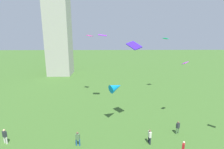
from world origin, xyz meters
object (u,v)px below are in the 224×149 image
Objects in this scene: person_1 at (178,127)px; person_5 at (5,135)px; person_0 at (183,147)px; person_2 at (78,138)px; kite_flying_6 at (185,63)px; kite_flying_5 at (134,45)px; person_3 at (150,136)px; kite_flying_0 at (90,36)px; kite_flying_1 at (103,35)px; kite_flying_4 at (116,87)px; kite_flying_3 at (165,38)px.

person_1 is 0.93× the size of person_5.
person_2 is at bearing -69.20° from person_0.
kite_flying_6 is (21.47, 5.09, 7.15)m from person_5.
kite_flying_6 reaches higher than person_5.
person_0 is 0.83× the size of kite_flying_5.
kite_flying_5 is (-1.48, 3.75, 9.57)m from person_3.
kite_flying_0 reaches higher than kite_flying_6.
kite_flying_5 reaches higher than person_0.
person_3 is 1.25× the size of kite_flying_1.
kite_flying_1 is at bearing 16.49° from person_3.
kite_flying_0 is at bearing -73.92° from kite_flying_6.
kite_flying_1 is (10.52, 10.64, 10.60)m from person_5.
kite_flying_1 is 0.72× the size of kite_flying_5.
person_2 is 18.83m from kite_flying_0.
kite_flying_5 reaches higher than person_1.
person_2 is at bearing 107.28° from kite_flying_4.
kite_flying_1 is 0.96× the size of kite_flying_3.
person_3 is at bearing 164.31° from kite_flying_5.
person_0 is 1.21× the size of kite_flying_0.
kite_flying_5 reaches higher than person_3.
kite_flying_4 is (4.39, -10.64, -6.40)m from kite_flying_0.
person_1 reaches higher than person_0.
person_1 is at bearing 155.63° from kite_flying_0.
person_2 is 1.18× the size of kite_flying_3.
person_1 is 20.79m from kite_flying_0.
person_2 is 24.91m from kite_flying_3.
kite_flying_0 is at bearing -9.50° from kite_flying_4.
person_3 is (7.86, 0.26, 0.02)m from person_2.
kite_flying_6 is at bearing -169.92° from person_0.
person_2 is (-10.81, 1.66, 0.07)m from person_0.
kite_flying_0 reaches higher than person_3.
person_1 is 0.96× the size of person_3.
person_5 is 20.04m from kite_flying_0.
kite_flying_6 is at bearing -55.90° from person_3.
kite_flying_3 is at bearing -30.68° from person_3.
kite_flying_0 reaches higher than person_0.
kite_flying_3 is at bearing 50.70° from person_1.
kite_flying_5 is at bearing -24.35° from kite_flying_6.
person_1 is 1.69× the size of kite_flying_6.
kite_flying_4 reaches higher than person_1.
kite_flying_6 is at bearing 35.19° from person_1.
person_3 reaches higher than person_0.
person_0 is at bearing -159.38° from person_5.
kite_flying_6 reaches higher than person_0.
person_1 is 18.69m from kite_flying_3.
kite_flying_3 is 0.75× the size of kite_flying_5.
person_1 is (0.91, 3.79, 0.05)m from person_0.
kite_flying_0 is at bearing -60.82° from kite_flying_1.
kite_flying_6 is (1.65, 3.48, 7.22)m from person_1.
kite_flying_6 is (6.99, 1.60, -2.39)m from kite_flying_5.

